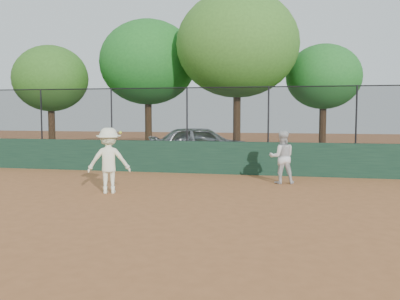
% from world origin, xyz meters
% --- Properties ---
extents(ground, '(80.00, 80.00, 0.00)m').
position_xyz_m(ground, '(0.00, 0.00, 0.00)').
color(ground, '#A36034').
rests_on(ground, ground).
extents(back_wall, '(26.00, 0.20, 1.20)m').
position_xyz_m(back_wall, '(0.00, 6.00, 0.60)').
color(back_wall, '#1B3C29').
rests_on(back_wall, ground).
extents(grass_strip, '(36.00, 12.00, 0.01)m').
position_xyz_m(grass_strip, '(0.00, 12.00, 0.00)').
color(grass_strip, '#2D4C17').
rests_on(grass_strip, ground).
extents(parked_car, '(5.24, 3.05, 1.68)m').
position_xyz_m(parked_car, '(-0.69, 9.69, 0.84)').
color(parked_car, '#AFB5BA').
rests_on(parked_car, ground).
extents(player_second, '(0.93, 0.79, 1.69)m').
position_xyz_m(player_second, '(3.05, 4.22, 0.84)').
color(player_second, silver).
rests_on(player_second, ground).
extents(player_main, '(1.34, 1.02, 1.84)m').
position_xyz_m(player_main, '(-1.65, 1.46, 0.92)').
color(player_main, white).
rests_on(player_main, ground).
extents(fence_assembly, '(26.00, 0.06, 2.00)m').
position_xyz_m(fence_assembly, '(-0.03, 6.00, 2.24)').
color(fence_assembly, black).
rests_on(fence_assembly, back_wall).
extents(tree_0, '(3.97, 3.61, 5.76)m').
position_xyz_m(tree_0, '(-9.11, 11.20, 4.02)').
color(tree_0, '#462C19').
rests_on(tree_0, ground).
extents(tree_1, '(5.10, 4.64, 7.09)m').
position_xyz_m(tree_1, '(-4.12, 12.28, 4.87)').
color(tree_1, '#452D18').
rests_on(tree_1, ground).
extents(tree_2, '(5.78, 5.26, 7.96)m').
position_xyz_m(tree_2, '(0.73, 11.02, 5.45)').
color(tree_2, '#422B17').
rests_on(tree_2, ground).
extents(tree_3, '(3.75, 3.41, 5.68)m').
position_xyz_m(tree_3, '(4.81, 13.12, 4.04)').
color(tree_3, '#412715').
rests_on(tree_3, ground).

